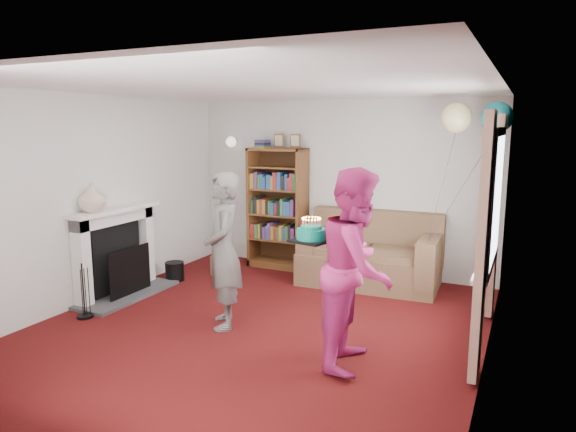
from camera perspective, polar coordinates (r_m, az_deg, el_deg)
The scene contains 16 objects.
ground at distance 5.62m, azimuth -3.32°, elevation -12.27°, with size 5.00×5.00×0.00m, color #370A08.
wall_back at distance 7.55m, azimuth 5.77°, elevation 3.27°, with size 4.50×0.02×2.50m, color silver.
wall_left at distance 6.65m, azimuth -20.79°, elevation 1.77°, with size 0.02×5.00×2.50m, color silver.
wall_right at distance 4.64m, azimuth 21.81°, elevation -1.60°, with size 0.02×5.00×2.50m, color silver.
ceiling at distance 5.21m, azimuth -3.60°, elevation 14.14°, with size 4.50×5.00×0.01m, color white.
fireplace at distance 6.80m, azimuth -18.23°, elevation -4.25°, with size 0.55×1.80×1.12m.
window_bay at distance 5.24m, azimuth 21.62°, elevation -0.86°, with size 0.14×2.02×2.20m.
wall_sconce at distance 8.13m, azimuth -6.32°, elevation 8.20°, with size 0.16×0.23×0.16m.
bookcase at distance 7.75m, azimuth -1.07°, elevation 0.80°, with size 0.85×0.42×2.01m.
sofa at distance 7.11m, azimuth 9.20°, elevation -4.54°, with size 1.82×0.97×0.97m.
wicker_basket at distance 7.53m, azimuth -7.32°, elevation -5.36°, with size 0.35×0.35×0.32m.
person_striped at distance 5.45m, azimuth -7.22°, elevation -3.87°, with size 0.60×0.40×1.66m, color black.
person_magenta at distance 4.59m, azimuth 7.69°, elevation -5.74°, with size 0.86×0.67×1.78m, color #C32771.
birthday_cake at distance 4.71m, azimuth 2.60°, elevation -2.03°, with size 0.32×0.32×0.22m.
balloons at distance 6.36m, azimuth 20.19°, elevation 10.23°, with size 0.89×0.36×1.71m.
mantel_vase at distance 6.44m, azimuth -20.90°, elevation 1.93°, with size 0.33×0.33×0.34m, color beige.
Camera 1 is at (2.51, -4.55, 2.12)m, focal length 32.00 mm.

